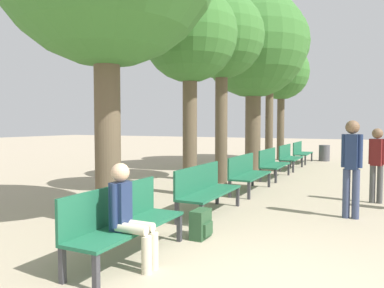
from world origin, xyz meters
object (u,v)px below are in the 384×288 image
object	(u,v)px
bench_row_2	(247,171)
trash_bin	(324,153)
bench_row_4	(289,156)
tree_row_3	(254,46)
pedestrian_mid	(377,160)
tree_row_2	(222,38)
bench_row_1	(205,187)
bench_row_0	(122,218)
bench_row_3	(272,162)
tree_row_5	(281,73)
tree_row_4	(270,43)
backpack	(201,224)
person_seated	(128,212)
bench_row_5	(301,151)
pedestrian_near	(352,163)
tree_row_1	(190,37)

from	to	relation	value
bench_row_2	trash_bin	distance (m)	8.92
bench_row_4	trash_bin	world-z (taller)	bench_row_4
tree_row_3	pedestrian_mid	bearing A→B (deg)	-46.79
tree_row_2	trash_bin	world-z (taller)	tree_row_2
bench_row_1	trash_bin	distance (m)	11.44
bench_row_0	bench_row_1	world-z (taller)	same
bench_row_3	tree_row_5	distance (m)	7.04
bench_row_4	tree_row_4	size ratio (longest dim) A/B	0.28
backpack	person_seated	bearing A→B (deg)	-102.38
tree_row_4	backpack	size ratio (longest dim) A/B	15.72
bench_row_5	pedestrian_near	distance (m)	9.65
bench_row_5	pedestrian_mid	world-z (taller)	pedestrian_mid
tree_row_2	backpack	distance (m)	6.48
bench_row_0	person_seated	size ratio (longest dim) A/B	1.53
bench_row_3	tree_row_4	bearing A→B (deg)	105.57
tree_row_5	tree_row_4	bearing A→B (deg)	-90.00
bench_row_3	pedestrian_mid	bearing A→B (deg)	-42.51
person_seated	tree_row_1	bearing A→B (deg)	107.10
tree_row_3	person_seated	bearing A→B (deg)	-81.96
bench_row_5	pedestrian_mid	size ratio (longest dim) A/B	1.18
tree_row_3	tree_row_5	size ratio (longest dim) A/B	1.19
bench_row_5	tree_row_5	bearing A→B (deg)	139.20
person_seated	tree_row_4	bearing A→B (deg)	96.47
tree_row_4	tree_row_3	bearing A→B (deg)	-90.00
bench_row_0	bench_row_3	xyz separation A→B (m)	(0.00, 7.61, 0.00)
backpack	trash_bin	bearing A→B (deg)	88.76
pedestrian_mid	pedestrian_near	bearing A→B (deg)	-104.17
bench_row_0	bench_row_2	world-z (taller)	same
bench_row_0	bench_row_5	distance (m)	12.69
tree_row_5	pedestrian_mid	size ratio (longest dim) A/B	3.38
bench_row_1	bench_row_3	xyz separation A→B (m)	(0.00, 5.07, 0.00)
bench_row_1	tree_row_4	size ratio (longest dim) A/B	0.28
bench_row_1	bench_row_5	size ratio (longest dim) A/B	1.00
bench_row_4	backpack	world-z (taller)	bench_row_4
bench_row_5	tree_row_1	distance (m)	9.21
bench_row_1	bench_row_0	bearing A→B (deg)	-90.00
tree_row_3	tree_row_5	bearing A→B (deg)	90.00
tree_row_1	tree_row_2	distance (m)	2.04
bench_row_5	pedestrian_mid	xyz separation A→B (m)	(2.86, -7.70, 0.40)
tree_row_3	tree_row_5	distance (m)	4.45
bench_row_2	tree_row_5	size ratio (longest dim) A/B	0.35
bench_row_1	backpack	bearing A→B (deg)	-68.40
backpack	tree_row_4	bearing A→B (deg)	98.95
bench_row_0	tree_row_2	bearing A→B (deg)	100.05
bench_row_2	tree_row_4	distance (m)	7.89
bench_row_1	tree_row_4	distance (m)	10.07
trash_bin	tree_row_3	bearing A→B (deg)	-111.80
tree_row_2	trash_bin	distance (m)	8.88
backpack	tree_row_1	bearing A→B (deg)	118.96
tree_row_4	trash_bin	distance (m)	5.55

